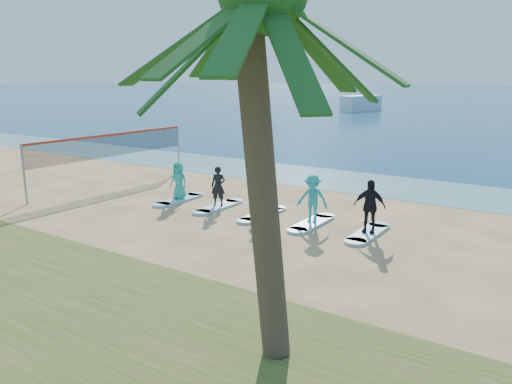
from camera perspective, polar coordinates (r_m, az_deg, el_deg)
The scene contains 14 objects.
ground at distance 17.03m, azimuth -6.68°, elevation -4.44°, with size 600.00×600.00×0.00m, color tan.
shallow_water at distance 25.67m, azimuth 8.62°, elevation 1.50°, with size 600.00×600.00×0.00m, color teal.
volleyball_net at distance 24.61m, azimuth -16.13°, elevation 5.11°, with size 0.21×9.09×2.50m.
boat_offshore_a at distance 78.66m, azimuth 11.88°, elevation 9.10°, with size 2.33×7.54×2.25m, color silver.
surfboard_0 at distance 21.20m, azimuth -8.74°, elevation -0.86°, with size 0.70×2.20×0.09m, color #8DCCDB.
student_0 at distance 21.02m, azimuth -8.82°, elevation 1.31°, with size 0.76×0.49×1.55m, color teal.
surfboard_1 at distance 19.90m, azimuth -4.30°, elevation -1.67°, with size 0.70×2.20×0.09m, color #8DCCDB.
student_1 at distance 19.70m, azimuth -4.34°, elevation 0.66°, with size 0.57×0.38×1.57m, color black.
surfboard_2 at distance 18.73m, azimuth 0.74°, elevation -2.58°, with size 0.70×2.20×0.09m, color #8DCCDB.
student_2 at distance 18.51m, azimuth 0.75°, elevation 0.12°, with size 0.84×0.65×1.72m, color #F9501A.
surfboard_3 at distance 17.73m, azimuth 6.40°, elevation -3.57°, with size 0.70×2.20×0.09m, color #8DCCDB.
student_3 at distance 17.50m, azimuth 6.47°, elevation -0.76°, with size 1.10×0.63×1.70m, color teal.
surfboard_4 at distance 16.93m, azimuth 12.68°, elevation -4.62°, with size 0.70×2.20×0.09m, color #8DCCDB.
student_4 at distance 16.68m, azimuth 12.84°, elevation -1.59°, with size 1.03×0.43×1.76m, color black.
Camera 1 is at (10.58, -12.33, 5.10)m, focal length 35.00 mm.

